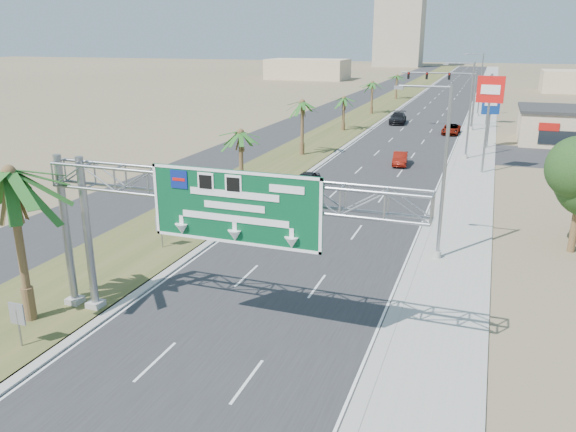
% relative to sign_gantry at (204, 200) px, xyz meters
% --- Properties ---
extents(road, '(12.00, 300.00, 0.02)m').
position_rel_sign_gantry_xyz_m(road, '(1.06, 100.07, -6.05)').
color(road, '#28282B').
rests_on(road, ground).
extents(sidewalk_right, '(4.00, 300.00, 0.10)m').
position_rel_sign_gantry_xyz_m(sidewalk_right, '(9.56, 100.07, -6.01)').
color(sidewalk_right, '#9E9B93').
rests_on(sidewalk_right, ground).
extents(median_grass, '(7.00, 300.00, 0.12)m').
position_rel_sign_gantry_xyz_m(median_grass, '(-8.94, 100.07, -6.00)').
color(median_grass, '#444F23').
rests_on(median_grass, ground).
extents(opposing_road, '(8.00, 300.00, 0.02)m').
position_rel_sign_gantry_xyz_m(opposing_road, '(-15.94, 100.07, -6.05)').
color(opposing_road, '#28282B').
rests_on(opposing_road, ground).
extents(sign_gantry, '(16.75, 1.24, 7.50)m').
position_rel_sign_gantry_xyz_m(sign_gantry, '(0.00, 0.00, 0.00)').
color(sign_gantry, gray).
rests_on(sign_gantry, ground).
extents(palm_near, '(5.70, 5.70, 8.35)m').
position_rel_sign_gantry_xyz_m(palm_near, '(-8.14, -1.93, 0.87)').
color(palm_near, brown).
rests_on(palm_near, ground).
extents(palm_row_b, '(3.99, 3.99, 5.95)m').
position_rel_sign_gantry_xyz_m(palm_row_b, '(-8.44, 22.07, -1.16)').
color(palm_row_b, brown).
rests_on(palm_row_b, ground).
extents(palm_row_c, '(3.99, 3.99, 6.75)m').
position_rel_sign_gantry_xyz_m(palm_row_c, '(-8.44, 38.07, -0.39)').
color(palm_row_c, brown).
rests_on(palm_row_c, ground).
extents(palm_row_d, '(3.99, 3.99, 5.45)m').
position_rel_sign_gantry_xyz_m(palm_row_d, '(-8.44, 56.07, -1.64)').
color(palm_row_d, brown).
rests_on(palm_row_d, ground).
extents(palm_row_e, '(3.99, 3.99, 6.15)m').
position_rel_sign_gantry_xyz_m(palm_row_e, '(-8.44, 75.07, -0.97)').
color(palm_row_e, brown).
rests_on(palm_row_e, ground).
extents(palm_row_f, '(3.99, 3.99, 5.75)m').
position_rel_sign_gantry_xyz_m(palm_row_f, '(-8.44, 100.07, -1.35)').
color(palm_row_f, brown).
rests_on(palm_row_f, ground).
extents(streetlight_near, '(3.27, 0.44, 10.00)m').
position_rel_sign_gantry_xyz_m(streetlight_near, '(8.36, 12.07, -1.36)').
color(streetlight_near, gray).
rests_on(streetlight_near, ground).
extents(streetlight_mid, '(3.27, 0.44, 10.00)m').
position_rel_sign_gantry_xyz_m(streetlight_mid, '(8.36, 42.07, -1.36)').
color(streetlight_mid, gray).
rests_on(streetlight_mid, ground).
extents(streetlight_far, '(3.27, 0.44, 10.00)m').
position_rel_sign_gantry_xyz_m(streetlight_far, '(8.36, 78.07, -1.36)').
color(streetlight_far, gray).
rests_on(streetlight_far, ground).
extents(signal_mast, '(10.28, 0.71, 8.00)m').
position_rel_sign_gantry_xyz_m(signal_mast, '(6.23, 62.05, -1.21)').
color(signal_mast, gray).
rests_on(signal_mast, ground).
extents(median_signback_a, '(0.75, 0.08, 2.08)m').
position_rel_sign_gantry_xyz_m(median_signback_a, '(-6.74, -3.93, -4.61)').
color(median_signback_a, gray).
rests_on(median_signback_a, ground).
extents(median_signback_b, '(0.75, 0.08, 2.08)m').
position_rel_sign_gantry_xyz_m(median_signback_b, '(-7.44, 8.07, -4.61)').
color(median_signback_b, gray).
rests_on(median_signback_b, ground).
extents(tower_distant, '(20.00, 16.00, 35.00)m').
position_rel_sign_gantry_xyz_m(tower_distant, '(-30.94, 240.07, 11.44)').
color(tower_distant, tan).
rests_on(tower_distant, ground).
extents(building_distant_left, '(24.00, 14.00, 6.00)m').
position_rel_sign_gantry_xyz_m(building_distant_left, '(-43.94, 150.07, -3.06)').
color(building_distant_left, '#CAAE88').
rests_on(building_distant_left, ground).
extents(car_left_lane, '(1.72, 4.16, 1.41)m').
position_rel_sign_gantry_xyz_m(car_left_lane, '(-3.59, 24.62, -5.35)').
color(car_left_lane, black).
rests_on(car_left_lane, ground).
extents(car_mid_lane, '(1.79, 4.11, 1.32)m').
position_rel_sign_gantry_xyz_m(car_mid_lane, '(2.47, 36.76, -5.40)').
color(car_mid_lane, maroon).
rests_on(car_mid_lane, ground).
extents(car_right_lane, '(2.31, 4.78, 1.31)m').
position_rel_sign_gantry_xyz_m(car_right_lane, '(5.85, 58.19, -5.40)').
color(car_right_lane, gray).
rests_on(car_right_lane, ground).
extents(car_far, '(2.74, 5.83, 1.64)m').
position_rel_sign_gantry_xyz_m(car_far, '(-2.45, 65.53, -5.23)').
color(car_far, black).
rests_on(car_far, ground).
extents(pole_sign_red_near, '(2.42, 0.55, 9.25)m').
position_rel_sign_gantry_xyz_m(pole_sign_red_near, '(10.40, 35.79, 1.24)').
color(pole_sign_red_near, gray).
rests_on(pole_sign_red_near, ground).
extents(pole_sign_blue, '(2.00, 0.88, 7.12)m').
position_rel_sign_gantry_xyz_m(pole_sign_blue, '(10.54, 49.54, -0.88)').
color(pole_sign_blue, gray).
rests_on(pole_sign_blue, ground).
extents(pole_sign_red_far, '(2.22, 0.64, 7.18)m').
position_rel_sign_gantry_xyz_m(pole_sign_red_far, '(10.06, 68.85, -0.45)').
color(pole_sign_red_far, gray).
rests_on(pole_sign_red_far, ground).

